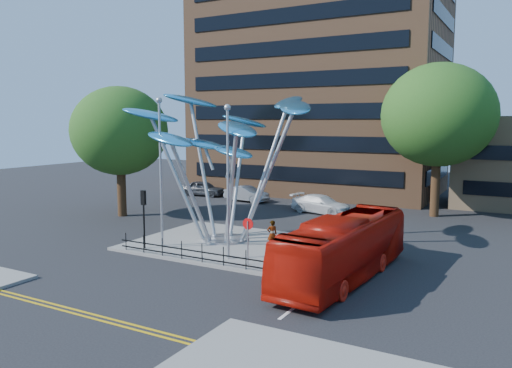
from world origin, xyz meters
The scene contains 18 objects.
ground centered at (0.00, 0.00, 0.00)m, with size 120.00×120.00×0.00m, color black.
traffic_island centered at (-1.00, 6.00, 0.07)m, with size 12.00×9.00×0.15m, color slate.
double_yellow_near centered at (0.00, -6.00, 0.01)m, with size 40.00×0.12×0.01m, color gold.
double_yellow_far centered at (0.00, -6.30, 0.01)m, with size 40.00×0.12×0.01m, color gold.
brick_tower centered at (-6.00, 32.00, 15.00)m, with size 25.00×15.00×30.00m, color brown.
tree_right centered at (8.00, 22.00, 8.04)m, with size 8.80×8.80×12.11m.
tree_left centered at (-14.00, 10.00, 6.79)m, with size 7.60×7.60×10.32m.
leaf_sculpture centered at (-2.07, 6.68, 6.87)m, with size 12.72×9.54×9.51m.
street_lamp_left centered at (-4.50, 3.50, 5.36)m, with size 0.36×0.36×8.80m.
street_lamp_right centered at (0.50, 3.00, 5.09)m, with size 0.36×0.36×8.30m.
traffic_light_island centered at (-5.00, 2.50, 2.61)m, with size 0.28×0.18×3.42m.
no_entry_sign_island centered at (2.00, 2.52, 1.82)m, with size 0.60×0.10×2.45m.
pedestrian_railing_front centered at (-1.00, 1.70, 0.55)m, with size 10.00×0.06×1.00m.
red_bus centered at (6.99, 3.09, 1.52)m, with size 2.55×10.90×3.04m, color #AC1307.
pedestrian centered at (1.57, 6.10, 0.99)m, with size 0.61×0.40×1.67m, color gray.
parked_car_left centered at (-14.63, 22.24, 0.77)m, with size 1.81×4.49×1.53m, color #383A3F.
parked_car_mid centered at (-8.91, 21.18, 0.73)m, with size 1.55×4.45×1.46m, color #9C9FA4.
parked_car_right centered at (-0.42, 18.86, 0.75)m, with size 2.11×5.19×1.51m, color silver.
Camera 1 is at (14.62, -19.34, 7.54)m, focal length 35.00 mm.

